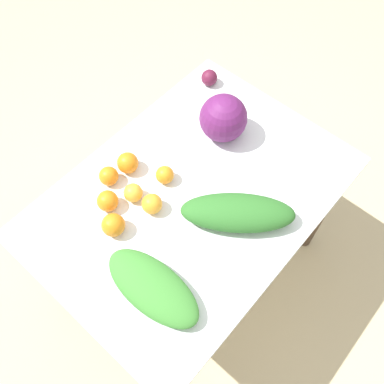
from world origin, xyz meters
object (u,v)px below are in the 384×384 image
object	(u,v)px
orange_3	(113,225)
orange_5	(109,176)
greens_bunch_scallion	(153,287)
orange_2	(133,193)
orange_0	(152,204)
orange_1	(108,201)
cabbage_purple	(223,118)
beet_root	(209,78)
greens_bunch_kale	(238,213)
orange_6	(128,163)
orange_4	(165,175)

from	to	relation	value
orange_3	orange_5	distance (m)	0.20
greens_bunch_scallion	orange_2	distance (m)	0.35
orange_0	orange_1	world-z (taller)	orange_1
cabbage_purple	beet_root	size ratio (longest dim) A/B	2.70
orange_2	orange_5	bearing A→B (deg)	-85.37
cabbage_purple	orange_3	world-z (taller)	cabbage_purple
greens_bunch_scallion	greens_bunch_kale	size ratio (longest dim) A/B	0.90
orange_1	orange_5	size ratio (longest dim) A/B	1.07
orange_0	orange_6	size ratio (longest dim) A/B	0.92
greens_bunch_scallion	orange_5	world-z (taller)	greens_bunch_scallion
greens_bunch_kale	orange_2	bearing A→B (deg)	-62.06
orange_0	orange_3	bearing A→B (deg)	-15.26
greens_bunch_kale	orange_1	bearing A→B (deg)	-55.17
greens_bunch_kale	orange_6	size ratio (longest dim) A/B	4.94
orange_5	orange_0	bearing A→B (deg)	95.84
beet_root	orange_5	distance (m)	0.62
orange_3	orange_4	world-z (taller)	orange_3
orange_2	orange_3	bearing A→B (deg)	17.47
beet_root	orange_4	bearing A→B (deg)	21.86
orange_6	greens_bunch_scallion	bearing A→B (deg)	54.99
greens_bunch_scallion	orange_3	world-z (taller)	orange_3
greens_bunch_scallion	beet_root	distance (m)	0.93
greens_bunch_kale	orange_1	xyz separation A→B (m)	(0.26, -0.37, -0.01)
beet_root	orange_3	bearing A→B (deg)	15.22
beet_root	greens_bunch_kale	bearing A→B (deg)	48.66
orange_0	orange_3	size ratio (longest dim) A/B	0.90
greens_bunch_scallion	beet_root	size ratio (longest dim) A/B	5.18
orange_1	orange_2	world-z (taller)	orange_1
beet_root	orange_0	size ratio (longest dim) A/B	0.93
orange_1	greens_bunch_kale	bearing A→B (deg)	124.83
greens_bunch_kale	orange_1	size ratio (longest dim) A/B	5.18
orange_0	orange_4	size ratio (longest dim) A/B	1.09
orange_3	beet_root	bearing A→B (deg)	-164.78
greens_bunch_kale	orange_3	size ratio (longest dim) A/B	4.84
cabbage_purple	orange_1	size ratio (longest dim) A/B	2.42
orange_1	orange_2	size ratio (longest dim) A/B	1.11
greens_bunch_kale	beet_root	distance (m)	0.65
greens_bunch_scallion	orange_6	distance (m)	0.48
cabbage_purple	orange_5	bearing A→B (deg)	-20.69
greens_bunch_scallion	greens_bunch_kale	bearing A→B (deg)	174.03
greens_bunch_kale	beet_root	bearing A→B (deg)	-131.34
greens_bunch_scallion	orange_5	distance (m)	0.45
beet_root	orange_6	size ratio (longest dim) A/B	0.85
cabbage_purple	orange_4	size ratio (longest dim) A/B	2.72
orange_1	orange_5	bearing A→B (deg)	-134.71
orange_0	orange_5	world-z (taller)	orange_0
orange_1	orange_2	xyz separation A→B (m)	(-0.08, 0.04, -0.00)
greens_bunch_scallion	orange_4	world-z (taller)	greens_bunch_scallion
greens_bunch_kale	orange_4	distance (m)	0.30
greens_bunch_kale	beet_root	size ratio (longest dim) A/B	5.78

